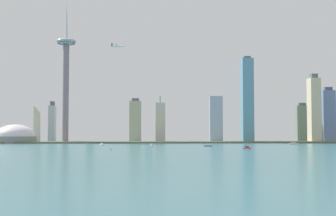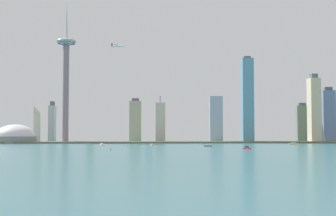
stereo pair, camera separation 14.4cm
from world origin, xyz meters
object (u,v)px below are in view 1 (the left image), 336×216
(skyscraper_4, at_px, (135,121))
(skyscraper_6, at_px, (52,123))
(skyscraper_5, at_px, (38,115))
(boat_3, at_px, (247,148))
(skyscraper_10, at_px, (216,119))
(stadium_dome, at_px, (15,137))
(channel_buoy_1, at_px, (127,145))
(channel_buoy_2, at_px, (111,149))
(skyscraper_2, at_px, (160,123))
(boat_2, at_px, (208,146))
(skyscraper_3, at_px, (314,110))
(skyscraper_8, at_px, (247,100))
(observation_tower, at_px, (66,69))
(skyscraper_9, at_px, (302,123))
(skyscraper_7, at_px, (91,116))
(skyscraper_0, at_px, (329,116))
(boat_0, at_px, (294,143))
(airplane, at_px, (117,46))
(skyscraper_1, at_px, (149,113))
(boat_4, at_px, (152,145))
(boat_1, at_px, (102,145))

(skyscraper_4, xyz_separation_m, skyscraper_6, (-171.79, -7.12, -4.76))
(skyscraper_5, relative_size, boat_3, 14.68)
(skyscraper_10, bearing_deg, stadium_dome, -178.25)
(channel_buoy_1, xyz_separation_m, channel_buoy_2, (-14.60, -161.07, 0.26))
(skyscraper_2, bearing_deg, boat_2, -77.48)
(skyscraper_3, height_order, skyscraper_8, skyscraper_8)
(observation_tower, height_order, skyscraper_3, observation_tower)
(skyscraper_9, xyz_separation_m, skyscraper_10, (-189.17, -20.27, 7.66))
(skyscraper_7, distance_m, skyscraper_9, 460.76)
(skyscraper_0, relative_size, skyscraper_4, 1.24)
(observation_tower, xyz_separation_m, channel_buoy_2, (115.32, -370.31, -147.82))
(boat_0, distance_m, airplane, 380.48)
(channel_buoy_2, bearing_deg, skyscraper_5, 112.24)
(boat_3, bearing_deg, observation_tower, 178.82)
(skyscraper_1, relative_size, skyscraper_4, 1.37)
(stadium_dome, distance_m, airplane, 271.86)
(observation_tower, bearing_deg, boat_4, -50.35)
(airplane, bearing_deg, channel_buoy_1, -67.35)
(skyscraper_3, height_order, skyscraper_5, skyscraper_5)
(skyscraper_10, height_order, boat_0, skyscraper_10)
(skyscraper_4, relative_size, skyscraper_5, 0.63)
(skyscraper_2, relative_size, boat_0, 5.82)
(channel_buoy_1, bearing_deg, boat_0, 16.10)
(observation_tower, bearing_deg, skyscraper_0, 0.65)
(skyscraper_1, bearing_deg, airplane, -115.70)
(observation_tower, bearing_deg, skyscraper_9, 3.96)
(skyscraper_9, height_order, boat_1, skyscraper_9)
(boat_4, bearing_deg, skyscraper_7, 86.66)
(skyscraper_7, distance_m, skyscraper_8, 344.48)
(boat_0, bearing_deg, skyscraper_1, 150.05)
(boat_0, bearing_deg, channel_buoy_1, -152.09)
(skyscraper_9, xyz_separation_m, boat_4, (-326.39, -237.39, -39.09))
(observation_tower, bearing_deg, boat_3, -49.58)
(skyscraper_4, bearing_deg, skyscraper_7, 150.53)
(skyscraper_6, bearing_deg, boat_4, -49.90)
(skyscraper_2, xyz_separation_m, skyscraper_8, (179.49, -35.36, 46.13))
(skyscraper_6, xyz_separation_m, boat_0, (454.48, -160.90, -38.25))
(skyscraper_4, distance_m, skyscraper_5, 222.97)
(skyscraper_7, xyz_separation_m, channel_buoy_1, (91.00, -308.66, -56.25))
(skyscraper_2, bearing_deg, boat_1, -114.51)
(skyscraper_3, height_order, skyscraper_9, skyscraper_3)
(skyscraper_10, bearing_deg, boat_4, -122.29)
(boat_4, height_order, channel_buoy_2, boat_4)
(skyscraper_7, relative_size, channel_buoy_1, 48.05)
(skyscraper_0, height_order, skyscraper_10, skyscraper_0)
(boat_1, height_order, channel_buoy_1, boat_1)
(skyscraper_3, distance_m, skyscraper_7, 476.78)
(skyscraper_6, bearing_deg, skyscraper_7, 41.53)
(boat_4, bearing_deg, skyscraper_9, 9.53)
(skyscraper_8, relative_size, airplane, 5.81)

